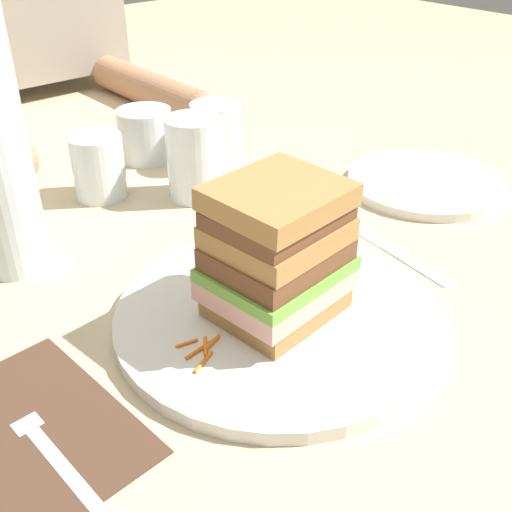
% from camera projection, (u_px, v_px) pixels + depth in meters
% --- Properties ---
extents(ground_plane, '(3.00, 3.00, 0.00)m').
position_uv_depth(ground_plane, '(276.00, 322.00, 0.57)').
color(ground_plane, '#C6B289').
extents(main_plate, '(0.29, 0.29, 0.01)m').
position_uv_depth(main_plate, '(277.00, 312.00, 0.57)').
color(main_plate, white).
rests_on(main_plate, ground_plane).
extents(sandwich, '(0.13, 0.11, 0.13)m').
position_uv_depth(sandwich, '(279.00, 250.00, 0.53)').
color(sandwich, '#A87A42').
rests_on(sandwich, main_plate).
extents(carrot_shred_0, '(0.02, 0.01, 0.00)m').
position_uv_depth(carrot_shred_0, '(213.00, 344.00, 0.52)').
color(carrot_shred_0, orange).
rests_on(carrot_shred_0, main_plate).
extents(carrot_shred_1, '(0.02, 0.01, 0.00)m').
position_uv_depth(carrot_shred_1, '(187.00, 343.00, 0.52)').
color(carrot_shred_1, orange).
rests_on(carrot_shred_1, main_plate).
extents(carrot_shred_2, '(0.02, 0.02, 0.00)m').
position_uv_depth(carrot_shred_2, '(205.00, 346.00, 0.52)').
color(carrot_shred_2, orange).
rests_on(carrot_shred_2, main_plate).
extents(carrot_shred_3, '(0.03, 0.01, 0.00)m').
position_uv_depth(carrot_shred_3, '(203.00, 362.00, 0.50)').
color(carrot_shred_3, orange).
rests_on(carrot_shred_3, main_plate).
extents(carrot_shred_4, '(0.03, 0.01, 0.00)m').
position_uv_depth(carrot_shred_4, '(197.00, 349.00, 0.51)').
color(carrot_shred_4, orange).
rests_on(carrot_shred_4, main_plate).
extents(carrot_shred_5, '(0.01, 0.02, 0.00)m').
position_uv_depth(carrot_shred_5, '(327.00, 258.00, 0.64)').
color(carrot_shred_5, orange).
rests_on(carrot_shred_5, main_plate).
extents(carrot_shred_6, '(0.03, 0.02, 0.00)m').
position_uv_depth(carrot_shred_6, '(338.00, 256.00, 0.64)').
color(carrot_shred_6, orange).
rests_on(carrot_shred_6, main_plate).
extents(carrot_shred_7, '(0.02, 0.02, 0.00)m').
position_uv_depth(carrot_shred_7, '(320.00, 277.00, 0.61)').
color(carrot_shred_7, orange).
rests_on(carrot_shred_7, main_plate).
extents(carrot_shred_8, '(0.01, 0.03, 0.00)m').
position_uv_depth(carrot_shred_8, '(332.00, 258.00, 0.64)').
color(carrot_shred_8, orange).
rests_on(carrot_shred_8, main_plate).
extents(carrot_shred_9, '(0.03, 0.00, 0.00)m').
position_uv_depth(carrot_shred_9, '(338.00, 280.00, 0.60)').
color(carrot_shred_9, orange).
rests_on(carrot_shred_9, main_plate).
extents(carrot_shred_10, '(0.03, 0.01, 0.00)m').
position_uv_depth(carrot_shred_10, '(329.00, 268.00, 0.62)').
color(carrot_shred_10, orange).
rests_on(carrot_shred_10, main_plate).
extents(carrot_shred_11, '(0.01, 0.03, 0.00)m').
position_uv_depth(carrot_shred_11, '(336.00, 260.00, 0.63)').
color(carrot_shred_11, orange).
rests_on(carrot_shred_11, main_plate).
extents(carrot_shred_12, '(0.00, 0.03, 0.00)m').
position_uv_depth(carrot_shred_12, '(320.00, 273.00, 0.61)').
color(carrot_shred_12, orange).
rests_on(carrot_shred_12, main_plate).
extents(carrot_shred_13, '(0.03, 0.02, 0.00)m').
position_uv_depth(carrot_shred_13, '(342.00, 277.00, 0.60)').
color(carrot_shred_13, orange).
rests_on(carrot_shred_13, main_plate).
extents(napkin_dark, '(0.13, 0.18, 0.00)m').
position_uv_depth(napkin_dark, '(32.00, 430.00, 0.46)').
color(napkin_dark, '#4C3323').
rests_on(napkin_dark, ground_plane).
extents(fork, '(0.02, 0.17, 0.00)m').
position_uv_depth(fork, '(46.00, 444.00, 0.44)').
color(fork, silver).
rests_on(fork, napkin_dark).
extents(knife, '(0.04, 0.20, 0.00)m').
position_uv_depth(knife, '(385.00, 245.00, 0.68)').
color(knife, silver).
rests_on(knife, ground_plane).
extents(juice_glass, '(0.07, 0.07, 0.10)m').
position_uv_depth(juice_glass, '(195.00, 161.00, 0.77)').
color(juice_glass, white).
rests_on(juice_glass, ground_plane).
extents(empty_tumbler_0, '(0.06, 0.06, 0.08)m').
position_uv_depth(empty_tumbler_0, '(98.00, 167.00, 0.77)').
color(empty_tumbler_0, silver).
rests_on(empty_tumbler_0, ground_plane).
extents(empty_tumbler_1, '(0.08, 0.08, 0.07)m').
position_uv_depth(empty_tumbler_1, '(145.00, 134.00, 0.88)').
color(empty_tumbler_1, silver).
rests_on(empty_tumbler_1, ground_plane).
extents(empty_tumbler_3, '(0.07, 0.07, 0.09)m').
position_uv_depth(empty_tumbler_3, '(216.00, 136.00, 0.85)').
color(empty_tumbler_3, silver).
rests_on(empty_tumbler_3, ground_plane).
extents(side_plate, '(0.20, 0.20, 0.01)m').
position_uv_depth(side_plate, '(425.00, 183.00, 0.81)').
color(side_plate, white).
rests_on(side_plate, ground_plane).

